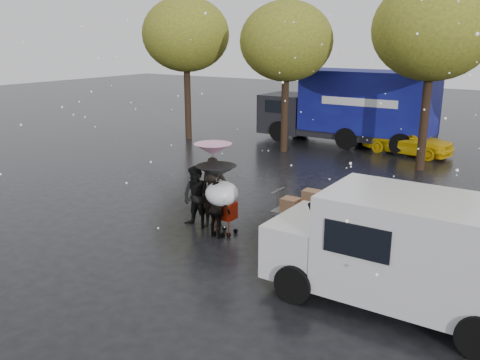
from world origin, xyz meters
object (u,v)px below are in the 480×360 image
Objects in this scene: person_pink at (214,192)px; person_black at (217,210)px; vendor_cart at (305,208)px; white_van at (407,250)px; yellow_taxi at (408,139)px; shopping_cart at (223,196)px; blue_truck at (351,108)px.

person_black is (0.54, -0.61, -0.21)m from person_pink.
vendor_cart is 0.31× the size of white_van.
white_van is at bearing -154.65° from yellow_taxi.
person_black reaches higher than yellow_taxi.
person_pink is 1.30× the size of shopping_cart.
person_black is 13.20m from blue_truck.
shopping_cart is (0.07, 0.16, 0.32)m from person_black.
blue_truck is at bearing 115.42° from white_van.
person_pink is at bearing -42.44° from person_black.
person_pink is 0.39× the size of white_van.
shopping_cart is 12.34m from yellow_taxi.
person_pink reaches higher than person_black.
blue_truck is (-1.71, 12.90, 0.69)m from shopping_cart.
vendor_cart is at bearing -136.08° from person_black.
blue_truck is (-1.64, 13.06, 1.02)m from person_black.
person_pink is at bearing -84.97° from blue_truck.
vendor_cart is (1.80, 1.40, -0.02)m from person_black.
blue_truck is (-1.10, 12.45, 0.81)m from person_pink.
blue_truck is at bearing 106.44° from vendor_cart.
vendor_cart is at bearing 35.87° from shopping_cart.
blue_truck reaches higher than shopping_cart.
white_van is 15.48m from blue_truck.
shopping_cart is 0.18× the size of blue_truck.
white_van is at bearing 175.58° from person_black.
white_van is (4.93, -1.07, 0.10)m from shopping_cart.
blue_truck is 2.14× the size of yellow_taxi.
vendor_cart is (2.34, 0.79, -0.23)m from person_pink.
white_van is 1.26× the size of yellow_taxi.
white_van is (5.00, -0.91, 0.42)m from person_black.
vendor_cart is at bearing 144.08° from white_van.
person_black is 0.30× the size of white_van.
blue_truck reaches higher than yellow_taxi.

